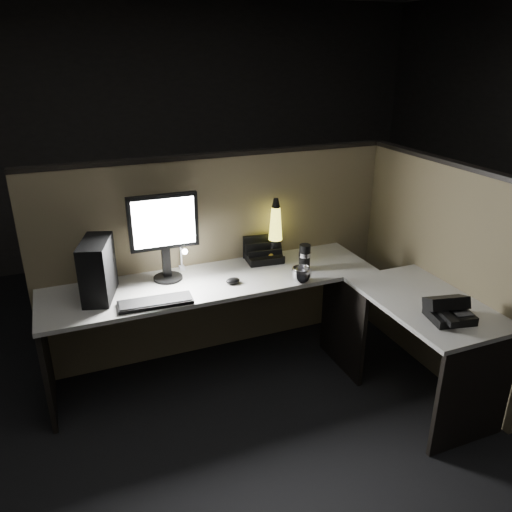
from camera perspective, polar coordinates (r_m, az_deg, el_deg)
name	(u,v)px	position (r m, az deg, el deg)	size (l,w,h in m)	color
floor	(267,414)	(3.40, 1.30, -17.60)	(6.00, 6.00, 0.00)	black
room_shell	(270,167)	(2.66, 1.61, 10.14)	(6.00, 6.00, 6.00)	silver
partition_back	(219,257)	(3.76, -4.21, -0.08)	(2.66, 0.06, 1.50)	brown
partition_right	(436,271)	(3.72, 19.92, -1.67)	(0.06, 1.66, 1.50)	brown
desk	(278,313)	(3.32, 2.52, -6.51)	(2.60, 1.60, 0.73)	#BAB8B0
pc_tower	(98,269)	(3.27, -17.64, -1.46)	(0.16, 0.36, 0.38)	black
monitor	(164,229)	(3.37, -10.46, 3.05)	(0.46, 0.20, 0.60)	black
keyboard	(155,302)	(3.16, -11.42, -5.22)	(0.46, 0.15, 0.02)	black
mouse	(233,281)	(3.37, -2.66, -2.85)	(0.10, 0.07, 0.04)	black
clip_lamp	(183,257)	(3.52, -8.33, -0.10)	(0.04, 0.16, 0.20)	white
organizer	(263,254)	(3.73, 0.78, 0.20)	(0.28, 0.25, 0.20)	black
lava_lamp	(275,234)	(3.72, 2.24, 2.58)	(0.12, 0.12, 0.46)	black
travel_mug	(305,257)	(3.56, 5.58, -0.14)	(0.08, 0.08, 0.19)	black
steel_mug	(301,275)	(3.38, 5.20, -2.16)	(0.14, 0.14, 0.11)	silver
figurine	(270,255)	(3.71, 1.63, 0.11)	(0.05, 0.05, 0.05)	yellow
pinned_paper	(182,215)	(3.53, -8.46, 4.67)	(0.21, 0.00, 0.30)	white
desk_phone	(448,310)	(3.13, 21.10, -5.80)	(0.28, 0.28, 0.14)	black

